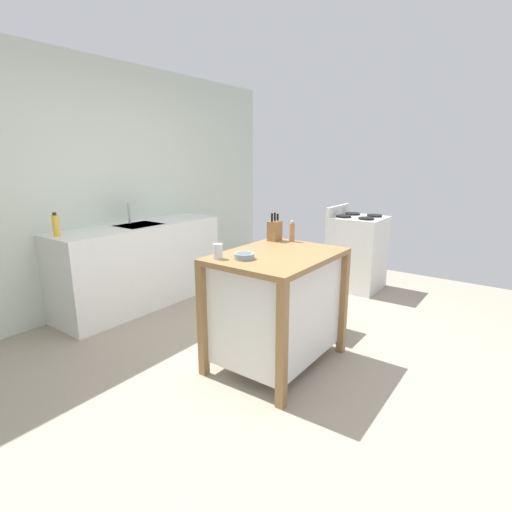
{
  "coord_description": "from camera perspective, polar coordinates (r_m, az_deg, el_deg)",
  "views": [
    {
      "loc": [
        -2.36,
        -1.47,
        1.6
      ],
      "look_at": [
        0.03,
        0.28,
        0.85
      ],
      "focal_mm": 27.34,
      "sensor_mm": 36.0,
      "label": 1
    }
  ],
  "objects": [
    {
      "name": "pepper_grinder",
      "position": [
        3.35,
        5.3,
        3.6
      ],
      "size": [
        0.04,
        0.04,
        0.18
      ],
      "color": "#9E7042",
      "rests_on": "kitchen_island"
    },
    {
      "name": "trash_bin",
      "position": [
        3.76,
        8.01,
        -5.96
      ],
      "size": [
        0.36,
        0.28,
        0.63
      ],
      "color": "slate",
      "rests_on": "ground"
    },
    {
      "name": "knife_block",
      "position": [
        3.37,
        2.75,
        3.77
      ],
      "size": [
        0.11,
        0.09,
        0.24
      ],
      "color": "olive",
      "rests_on": "kitchen_island"
    },
    {
      "name": "bottle_dish_soap",
      "position": [
        4.01,
        -27.25,
        4.02
      ],
      "size": [
        0.06,
        0.06,
        0.22
      ],
      "color": "yellow",
      "rests_on": "sink_counter"
    },
    {
      "name": "sink_counter",
      "position": [
        4.5,
        -16.49,
        -1.21
      ],
      "size": [
        1.89,
        0.6,
        0.9
      ],
      "color": "silver",
      "rests_on": "ground"
    },
    {
      "name": "wall_back",
      "position": [
        4.51,
        -22.55,
        9.26
      ],
      "size": [
        5.49,
        0.1,
        2.6
      ],
      "primitive_type": "cube",
      "color": "silver",
      "rests_on": "ground"
    },
    {
      "name": "sink_faucet",
      "position": [
        4.51,
        -18.09,
        5.95
      ],
      "size": [
        0.02,
        0.02,
        0.22
      ],
      "color": "#B7BCC1",
      "rests_on": "sink_counter"
    },
    {
      "name": "kitchen_island",
      "position": [
        3.05,
        3.06,
        -6.91
      ],
      "size": [
        1.0,
        0.75,
        0.9
      ],
      "color": "olive",
      "rests_on": "ground"
    },
    {
      "name": "drinking_cup",
      "position": [
        2.77,
        -5.61,
        0.69
      ],
      "size": [
        0.07,
        0.07,
        0.11
      ],
      "color": "silver",
      "rests_on": "kitchen_island"
    },
    {
      "name": "ground_plane",
      "position": [
        3.21,
        3.85,
        -15.85
      ],
      "size": [
        6.49,
        6.49,
        0.0
      ],
      "primitive_type": "plane",
      "color": "gray",
      "rests_on": "ground"
    },
    {
      "name": "stove",
      "position": [
        5.02,
        14.51,
        0.54
      ],
      "size": [
        0.6,
        0.6,
        1.02
      ],
      "color": "silver",
      "rests_on": "ground"
    },
    {
      "name": "bowl_stoneware_deep",
      "position": [
        2.76,
        -1.73,
        0.02
      ],
      "size": [
        0.14,
        0.14,
        0.04
      ],
      "color": "gray",
      "rests_on": "kitchen_island"
    }
  ]
}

